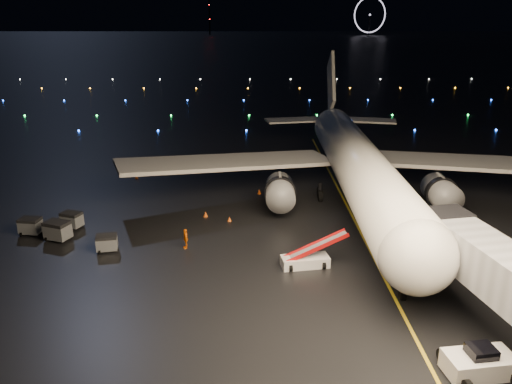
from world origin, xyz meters
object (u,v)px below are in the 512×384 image
(pushback_tug, at_px, (480,361))
(belt_loader, at_px, (305,251))
(crew_c, at_px, (186,238))
(baggage_cart_2, at_px, (31,226))
(baggage_cart_0, at_px, (107,243))
(baggage_cart_1, at_px, (72,220))
(baggage_cart_3, at_px, (58,231))
(airliner, at_px, (354,132))

(pushback_tug, height_order, belt_loader, belt_loader)
(crew_c, height_order, baggage_cart_2, crew_c)
(belt_loader, distance_m, baggage_cart_0, 17.86)
(baggage_cart_1, xyz_separation_m, baggage_cart_3, (-0.30, -3.00, 0.12))
(pushback_tug, bearing_deg, baggage_cart_2, 141.32)
(airliner, relative_size, pushback_tug, 13.64)
(baggage_cart_1, distance_m, baggage_cart_3, 3.02)
(airliner, relative_size, baggage_cart_0, 30.00)
(baggage_cart_2, bearing_deg, belt_loader, -7.29)
(baggage_cart_1, distance_m, baggage_cart_2, 3.81)
(crew_c, distance_m, baggage_cart_3, 12.46)
(belt_loader, bearing_deg, baggage_cart_2, 155.62)
(airliner, distance_m, baggage_cart_1, 32.10)
(airliner, distance_m, belt_loader, 20.56)
(airliner, xyz_separation_m, baggage_cart_1, (-29.84, -9.62, -6.89))
(crew_c, distance_m, baggage_cart_2, 15.82)
(airliner, xyz_separation_m, baggage_cart_3, (-30.14, -12.62, -6.77))
(belt_loader, distance_m, baggage_cart_3, 23.53)
(pushback_tug, height_order, baggage_cart_0, pushback_tug)
(airliner, distance_m, crew_c, 23.94)
(pushback_tug, bearing_deg, baggage_cart_0, 139.41)
(belt_loader, xyz_separation_m, baggage_cart_3, (-22.87, 5.55, -0.49))
(belt_loader, bearing_deg, pushback_tug, -66.85)
(baggage_cart_2, bearing_deg, baggage_cart_0, -16.65)
(pushback_tug, distance_m, baggage_cart_0, 31.32)
(airliner, height_order, baggage_cart_3, airliner)
(baggage_cart_1, bearing_deg, belt_loader, -0.73)
(belt_loader, height_order, baggage_cart_2, belt_loader)
(crew_c, xyz_separation_m, baggage_cart_2, (-15.48, 3.28, -0.12))
(pushback_tug, distance_m, baggage_cart_2, 40.52)
(baggage_cart_1, bearing_deg, pushback_tug, -15.42)
(baggage_cart_2, distance_m, baggage_cart_3, 3.46)
(crew_c, bearing_deg, baggage_cart_3, -112.28)
(baggage_cart_1, height_order, baggage_cart_3, baggage_cart_3)
(airliner, bearing_deg, pushback_tug, -85.98)
(crew_c, height_order, baggage_cart_0, crew_c)
(baggage_cart_0, bearing_deg, crew_c, -5.82)
(baggage_cart_0, bearing_deg, baggage_cart_2, 145.43)
(airliner, relative_size, baggage_cart_3, 24.66)
(belt_loader, relative_size, baggage_cart_3, 2.67)
(baggage_cart_1, relative_size, baggage_cart_3, 0.87)
(pushback_tug, relative_size, belt_loader, 0.68)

